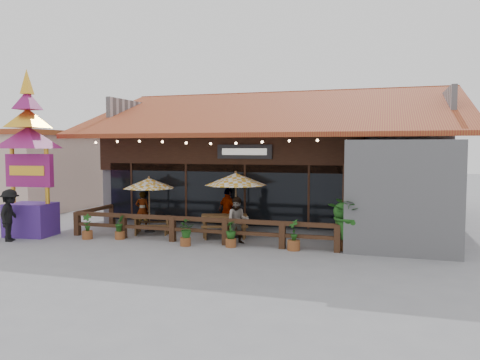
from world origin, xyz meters
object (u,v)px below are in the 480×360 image
(umbrella_left, at_px, (149,183))
(thai_sign_tower, at_px, (29,142))
(picnic_table_right, at_px, (224,222))
(umbrella_right, at_px, (236,179))
(tropical_plant, at_px, (350,215))
(picnic_table_left, at_px, (152,222))
(pedestrian, at_px, (10,215))

(umbrella_left, xyz_separation_m, thai_sign_tower, (-3.92, -2.06, 1.63))
(picnic_table_right, distance_m, thai_sign_tower, 7.97)
(umbrella_right, xyz_separation_m, picnic_table_right, (-0.44, -0.05, -1.62))
(umbrella_left, relative_size, umbrella_right, 0.73)
(umbrella_left, bearing_deg, thai_sign_tower, -152.33)
(tropical_plant, bearing_deg, thai_sign_tower, -175.60)
(picnic_table_left, bearing_deg, umbrella_right, 5.11)
(picnic_table_left, height_order, tropical_plant, tropical_plant)
(umbrella_left, height_order, picnic_table_left, umbrella_left)
(thai_sign_tower, height_order, pedestrian, thai_sign_tower)
(umbrella_left, height_order, umbrella_right, umbrella_right)
(umbrella_right, height_order, picnic_table_left, umbrella_right)
(picnic_table_left, distance_m, tropical_plant, 7.68)
(umbrella_right, height_order, thai_sign_tower, thai_sign_tower)
(pedestrian, bearing_deg, tropical_plant, -100.85)
(umbrella_right, relative_size, picnic_table_left, 1.78)
(picnic_table_left, distance_m, pedestrian, 5.07)
(umbrella_right, bearing_deg, umbrella_left, -179.63)
(umbrella_left, distance_m, pedestrian, 5.09)
(picnic_table_left, height_order, thai_sign_tower, thai_sign_tower)
(picnic_table_right, xyz_separation_m, pedestrian, (-7.06, -3.10, 0.38))
(umbrella_right, relative_size, tropical_plant, 1.48)
(tropical_plant, bearing_deg, picnic_table_right, 166.60)
(picnic_table_right, bearing_deg, umbrella_left, 179.45)
(umbrella_right, xyz_separation_m, picnic_table_left, (-3.34, -0.30, -1.72))
(umbrella_left, distance_m, umbrella_right, 3.61)
(thai_sign_tower, bearing_deg, picnic_table_left, 23.04)
(umbrella_right, distance_m, picnic_table_left, 3.77)
(tropical_plant, bearing_deg, picnic_table_left, 173.44)
(umbrella_left, bearing_deg, tropical_plant, -8.32)
(umbrella_left, bearing_deg, umbrella_right, 0.37)
(umbrella_right, bearing_deg, pedestrian, -157.21)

